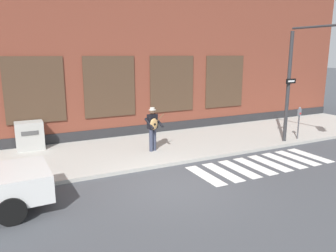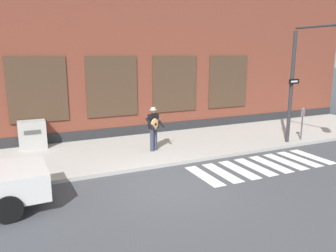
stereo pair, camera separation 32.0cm
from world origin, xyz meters
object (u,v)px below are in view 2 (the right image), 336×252
(busker, at_px, (154,126))
(traffic_light, at_px, (320,63))
(parking_meter, at_px, (302,119))
(utility_box, at_px, (32,135))

(busker, bearing_deg, traffic_light, -21.91)
(traffic_light, bearing_deg, busker, 158.09)
(traffic_light, distance_m, parking_meter, 2.78)
(busker, height_order, parking_meter, busker)
(busker, relative_size, traffic_light, 0.36)
(busker, distance_m, utility_box, 4.90)
(traffic_light, distance_m, utility_box, 11.53)
(busker, relative_size, parking_meter, 1.20)
(busker, xyz_separation_m, utility_box, (-4.26, 2.37, -0.42))
(utility_box, bearing_deg, parking_meter, -18.09)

